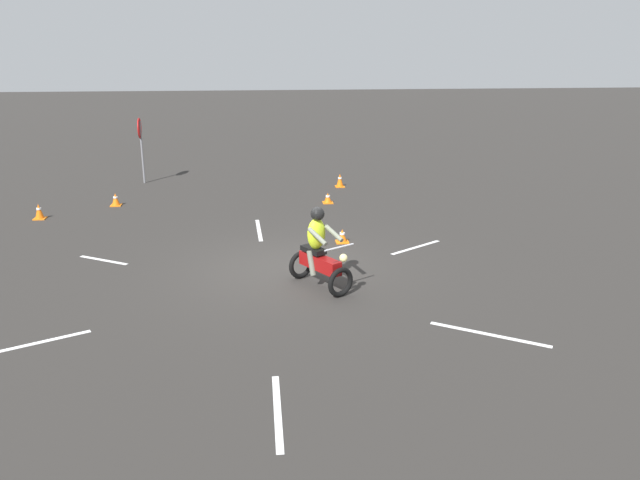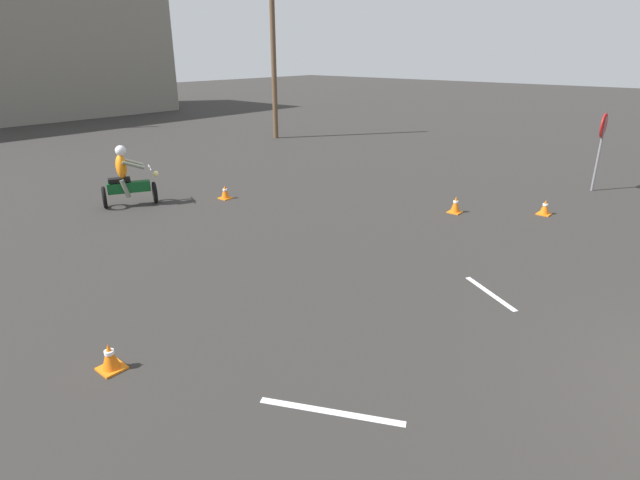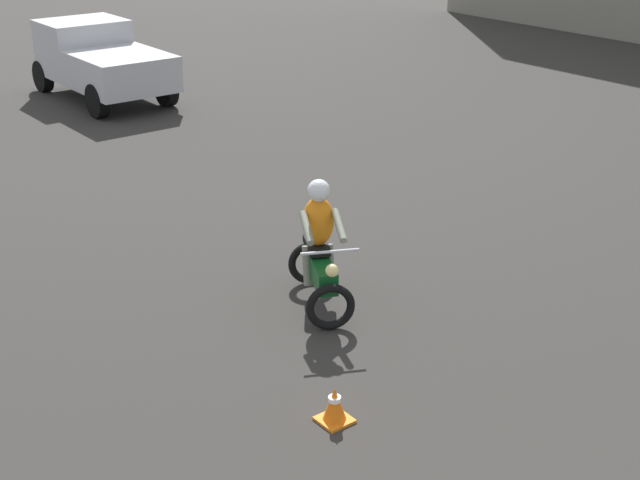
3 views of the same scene
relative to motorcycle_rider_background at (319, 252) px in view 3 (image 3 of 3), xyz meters
name	(u,v)px [view 3 (image 3 of 3)]	position (x,y,z in m)	size (l,w,h in m)	color
motorcycle_rider_background	(319,252)	(0.00, 0.00, 0.00)	(1.52, 1.17, 1.66)	black
pickup_truck	(100,60)	(-11.66, 2.51, 0.20)	(4.13, 1.96, 1.73)	black
traffic_cone_far_left	(335,405)	(2.14, -1.47, -0.54)	(0.32, 0.32, 0.39)	orange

